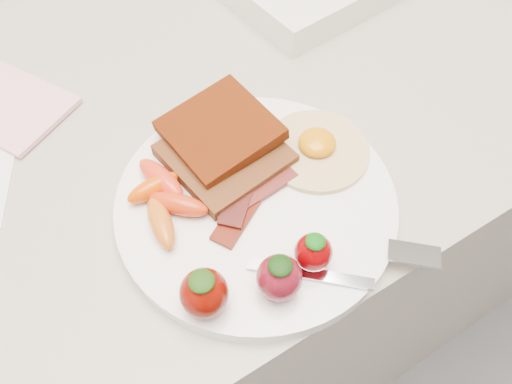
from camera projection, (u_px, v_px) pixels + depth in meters
counter at (215, 271)px, 0.95m from camera, size 2.00×0.60×0.90m
plate at (256, 203)px, 0.48m from camera, size 0.27×0.27×0.02m
toast_lower at (225, 155)px, 0.50m from camera, size 0.12×0.12×0.01m
toast_upper at (220, 130)px, 0.50m from camera, size 0.11×0.11×0.02m
fried_egg at (317, 148)px, 0.50m from camera, size 0.14×0.14×0.02m
bacon_strips at (247, 195)px, 0.47m from camera, size 0.11×0.09×0.01m
baby_carrots at (164, 198)px, 0.46m from camera, size 0.07×0.11×0.02m
strawberries at (257, 277)px, 0.41m from camera, size 0.13×0.06×0.05m
fork at (358, 265)px, 0.43m from camera, size 0.16×0.10×0.00m
notepad at (5, 104)px, 0.56m from camera, size 0.15×0.17×0.01m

